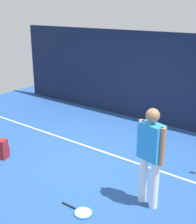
# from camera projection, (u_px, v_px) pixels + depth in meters

# --- Properties ---
(ground_plane) EXTENTS (12.00, 12.00, 0.00)m
(ground_plane) POSITION_uv_depth(u_px,v_px,m) (87.00, 160.00, 6.62)
(ground_plane) COLOR #234C93
(back_fence) EXTENTS (10.00, 0.10, 2.54)m
(back_fence) POSITION_uv_depth(u_px,v_px,m) (155.00, 78.00, 8.46)
(back_fence) COLOR #141E38
(back_fence) RESTS_ON ground
(court_line) EXTENTS (9.00, 0.05, 0.00)m
(court_line) POSITION_uv_depth(u_px,v_px,m) (102.00, 151.00, 7.03)
(court_line) COLOR white
(court_line) RESTS_ON ground
(tennis_player) EXTENTS (0.52, 0.30, 1.70)m
(tennis_player) POSITION_uv_depth(u_px,v_px,m) (150.00, 152.00, 4.85)
(tennis_player) COLOR white
(tennis_player) RESTS_ON ground
(tennis_racket) EXTENTS (0.62, 0.33, 0.03)m
(tennis_racket) POSITION_uv_depth(u_px,v_px,m) (82.00, 212.00, 4.94)
(tennis_racket) COLOR black
(tennis_racket) RESTS_ON ground
(backpack) EXTENTS (0.35, 0.35, 0.44)m
(backpack) POSITION_uv_depth(u_px,v_px,m) (1.00, 149.00, 6.68)
(backpack) COLOR maroon
(backpack) RESTS_ON ground
(tennis_ball_near_player) EXTENTS (0.07, 0.07, 0.07)m
(tennis_ball_near_player) POSITION_uv_depth(u_px,v_px,m) (149.00, 138.00, 7.68)
(tennis_ball_near_player) COLOR #CCE033
(tennis_ball_near_player) RESTS_ON ground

